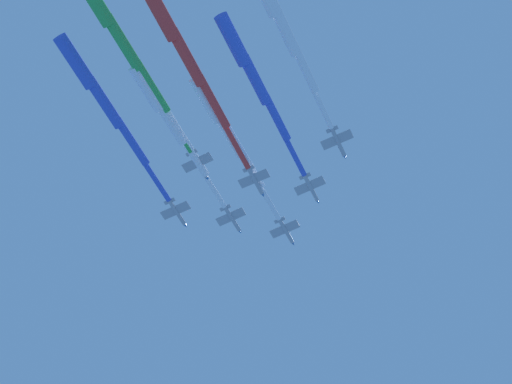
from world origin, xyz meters
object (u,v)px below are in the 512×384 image
at_px(jet_port_inner, 171,123).
at_px(jet_starboard_outer, 122,43).
at_px(jet_starboard_mid, 104,103).
at_px(jet_port_outer, 285,32).
at_px(jet_port_mid, 186,57).
at_px(jet_lead, 229,135).
at_px(jet_starboard_inner, 255,80).

relative_size(jet_port_inner, jet_starboard_outer, 0.88).
distance_m(jet_starboard_mid, jet_port_outer, 49.10).
xyz_separation_m(jet_port_mid, jet_starboard_outer, (9.62, 12.75, 3.01)).
bearing_deg(jet_port_outer, jet_starboard_mid, 21.61).
relative_size(jet_lead, jet_starboard_mid, 0.92).
bearing_deg(jet_port_mid, jet_starboard_outer, 52.97).
height_order(jet_lead, jet_port_inner, jet_port_inner).
xyz_separation_m(jet_lead, jet_port_inner, (9.00, 12.41, 1.25)).
xyz_separation_m(jet_lead, jet_port_outer, (-29.24, 10.44, -0.78)).
bearing_deg(jet_port_inner, jet_starboard_mid, 65.30).
xyz_separation_m(jet_lead, jet_starboard_inner, (-15.35, 6.46, -0.26)).
height_order(jet_lead, jet_starboard_inner, jet_lead).
distance_m(jet_starboard_inner, jet_starboard_mid, 38.67).
bearing_deg(jet_lead, jet_port_mid, 109.00).
bearing_deg(jet_starboard_outer, jet_port_outer, -141.05).
bearing_deg(jet_lead, jet_port_outer, 160.36).
distance_m(jet_port_mid, jet_starboard_outer, 16.25).
xyz_separation_m(jet_port_inner, jet_port_mid, (-16.84, 10.35, -3.44)).
height_order(jet_port_inner, jet_starboard_inner, jet_port_inner).
height_order(jet_port_mid, jet_port_outer, jet_port_outer).
relative_size(jet_port_mid, jet_starboard_outer, 1.00).
bearing_deg(jet_lead, jet_starboard_mid, 60.09).
distance_m(jet_port_mid, jet_port_outer, 24.74).
height_order(jet_port_inner, jet_starboard_outer, jet_port_inner).
bearing_deg(jet_port_outer, jet_port_mid, 29.94).
relative_size(jet_lead, jet_starboard_outer, 0.89).
xyz_separation_m(jet_port_inner, jet_starboard_inner, (-24.34, -5.95, -1.50)).
distance_m(jet_lead, jet_port_inner, 15.38).
bearing_deg(jet_starboard_inner, jet_lead, -22.84).
bearing_deg(jet_starboard_inner, jet_port_inner, 13.73).
bearing_deg(jet_port_outer, jet_lead, -19.64).
bearing_deg(jet_port_inner, jet_port_outer, -177.04).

